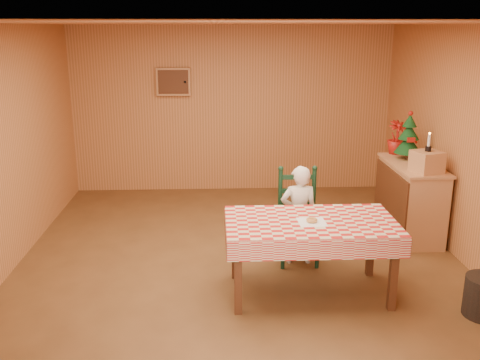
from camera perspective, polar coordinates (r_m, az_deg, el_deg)
The scene contains 12 objects.
ground at distance 6.00m, azimuth 0.09°, elevation -9.29°, with size 6.00×6.00×0.00m, color brown.
cabin_walls at distance 6.00m, azimuth -0.17°, elevation 8.95°, with size 5.10×6.05×2.65m.
dining_table at distance 5.24m, azimuth 7.54°, elevation -5.13°, with size 1.66×0.96×0.77m.
ladder_chair at distance 6.03m, azimuth 6.19°, elevation -4.07°, with size 0.44×0.40×1.08m.
seated_child at distance 5.96m, azimuth 6.29°, elevation -3.73°, with size 0.41×0.27×1.12m, color white.
napkin at distance 5.16m, azimuth 7.67°, elevation -4.46°, with size 0.26×0.26×0.00m, color white.
donut at distance 5.16m, azimuth 7.68°, elevation -4.26°, with size 0.11×0.11×0.04m, color #C88A47.
shelf_unit at distance 7.09m, azimuth 17.64°, elevation -1.96°, with size 0.54×1.24×0.93m.
crate at distance 6.58m, azimuth 19.31°, elevation 1.85°, with size 0.30×0.30×0.25m, color tan.
christmas_tree at distance 7.14m, azimuth 17.54°, elevation 4.35°, with size 0.34×0.34×0.62m.
flower_arrangement at distance 7.41m, azimuth 16.36°, elevation 4.39°, with size 0.25×0.25×0.44m, color #A0160E.
candle_set at distance 6.54m, azimuth 19.46°, elevation 3.46°, with size 0.07×0.07×0.22m.
Camera 1 is at (-0.26, -5.42, 2.57)m, focal length 40.00 mm.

